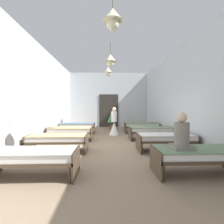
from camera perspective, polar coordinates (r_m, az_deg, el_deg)
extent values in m
cube|color=#8C755B|center=(6.59, -0.16, -11.73)|extent=(6.31, 12.11, 0.10)
cube|color=silver|center=(12.26, -1.16, 4.22)|extent=(6.11, 0.20, 3.99)
cube|color=silver|center=(6.97, -25.36, 5.77)|extent=(0.20, 11.51, 3.99)
cube|color=silver|center=(7.16, 24.30, 5.67)|extent=(0.20, 11.51, 3.99)
cube|color=#2D2823|center=(12.14, -1.14, 0.49)|extent=(1.40, 0.06, 2.40)
cylinder|color=brown|center=(4.39, 0.26, 34.16)|extent=(0.02, 0.02, 0.28)
cone|color=beige|center=(4.24, 0.26, 30.82)|extent=(0.44, 0.44, 0.28)
sphere|color=beige|center=(4.14, 0.25, 28.16)|extent=(0.28, 0.28, 0.28)
cylinder|color=brown|center=(6.78, -0.57, 21.36)|extent=(0.02, 0.02, 0.45)
cone|color=beige|center=(6.67, -0.57, 18.32)|extent=(0.44, 0.44, 0.28)
sphere|color=beige|center=(6.61, -0.56, 16.49)|extent=(0.28, 0.28, 0.28)
cylinder|color=brown|center=(9.38, -1.41, 16.31)|extent=(0.02, 0.02, 0.31)
cone|color=beige|center=(9.30, -1.41, 14.48)|extent=(0.44, 0.44, 0.28)
sphere|color=beige|center=(9.26, -1.41, 13.15)|extent=(0.28, 0.28, 0.28)
cylinder|color=#473828|center=(4.80, -33.95, -14.58)|extent=(0.03, 0.03, 0.34)
cylinder|color=#473828|center=(3.53, -14.48, -20.41)|extent=(0.03, 0.03, 0.34)
cylinder|color=#473828|center=(4.19, -12.30, -16.72)|extent=(0.03, 0.03, 0.34)
cube|color=#473828|center=(4.04, -25.91, -14.53)|extent=(1.90, 0.84, 0.07)
cube|color=#473828|center=(3.80, -12.37, -16.81)|extent=(0.04, 0.84, 0.57)
cube|color=white|center=(4.01, -25.94, -13.09)|extent=(1.82, 0.78, 0.14)
cube|color=#9E9E93|center=(3.99, -25.96, -11.95)|extent=(1.86, 0.82, 0.02)
cylinder|color=#473828|center=(3.65, 17.62, -19.66)|extent=(0.03, 0.03, 0.34)
cylinder|color=#473828|center=(4.29, 14.22, -16.28)|extent=(0.03, 0.03, 0.34)
cylinder|color=#473828|center=(5.05, 34.12, -13.76)|extent=(0.03, 0.03, 0.34)
cube|color=#473828|center=(4.24, 27.38, -13.76)|extent=(1.90, 0.84, 0.07)
cube|color=#473828|center=(3.91, 14.91, -16.31)|extent=(0.04, 0.84, 0.57)
cube|color=white|center=(4.21, 27.40, -12.38)|extent=(1.82, 0.78, 0.14)
cube|color=slate|center=(4.20, 27.42, -11.29)|extent=(1.86, 0.82, 0.02)
cylinder|color=#473828|center=(5.80, -27.69, -11.62)|extent=(0.03, 0.03, 0.34)
cylinder|color=#473828|center=(6.44, -24.89, -10.23)|extent=(0.03, 0.03, 0.34)
cylinder|color=#473828|center=(5.31, -10.01, -12.69)|extent=(0.03, 0.03, 0.34)
cylinder|color=#473828|center=(6.00, -9.07, -10.96)|extent=(0.03, 0.03, 0.34)
cube|color=#473828|center=(5.78, -18.23, -9.45)|extent=(1.90, 0.84, 0.07)
cube|color=#473828|center=(6.12, -26.75, -9.78)|extent=(0.04, 0.84, 0.57)
cube|color=#473828|center=(5.62, -8.90, -10.63)|extent=(0.04, 0.84, 0.57)
cube|color=white|center=(5.76, -18.24, -8.43)|extent=(1.82, 0.78, 0.14)
cube|color=tan|center=(5.75, -18.25, -7.62)|extent=(1.86, 0.82, 0.02)
cylinder|color=#473828|center=(5.39, 10.58, -12.47)|extent=(0.03, 0.03, 0.34)
cylinder|color=#473828|center=(6.07, 9.04, -10.81)|extent=(0.03, 0.03, 0.34)
cylinder|color=#473828|center=(6.01, 27.31, -11.14)|extent=(0.03, 0.03, 0.34)
cylinder|color=#473828|center=(6.63, 24.19, -9.87)|extent=(0.03, 0.03, 0.34)
cube|color=#473828|center=(5.92, 18.14, -9.18)|extent=(1.90, 0.84, 0.07)
cube|color=#473828|center=(5.69, 9.17, -10.47)|extent=(0.04, 0.84, 0.57)
cube|color=#473828|center=(6.32, 26.17, -9.39)|extent=(0.04, 0.84, 0.57)
cube|color=white|center=(5.90, 18.15, -8.18)|extent=(1.82, 0.78, 0.14)
cube|color=beige|center=(5.89, 18.16, -7.39)|extent=(1.86, 0.82, 0.02)
cylinder|color=#473828|center=(7.52, -21.39, -8.44)|extent=(0.03, 0.03, 0.34)
cylinder|color=#473828|center=(8.19, -19.72, -7.57)|extent=(0.03, 0.03, 0.34)
cylinder|color=#473828|center=(7.15, -7.93, -8.86)|extent=(0.03, 0.03, 0.34)
cylinder|color=#473828|center=(7.85, -7.40, -7.88)|extent=(0.03, 0.03, 0.34)
cube|color=#473828|center=(7.60, -14.25, -6.69)|extent=(1.90, 0.84, 0.07)
cube|color=#473828|center=(7.86, -20.95, -7.12)|extent=(0.04, 0.84, 0.57)
cube|color=#473828|center=(7.47, -7.19, -7.47)|extent=(0.04, 0.84, 0.57)
cube|color=white|center=(7.58, -14.26, -5.91)|extent=(1.82, 0.78, 0.14)
cube|color=tan|center=(7.57, -14.26, -5.29)|extent=(1.86, 0.82, 0.02)
cylinder|color=#473828|center=(7.21, 7.19, -8.77)|extent=(0.03, 0.03, 0.34)
cylinder|color=#473828|center=(7.91, 6.33, -7.81)|extent=(0.03, 0.03, 0.34)
cylinder|color=#473828|center=(7.68, 20.23, -8.20)|extent=(0.03, 0.03, 0.34)
cylinder|color=#473828|center=(8.34, 18.33, -7.38)|extent=(0.03, 0.03, 0.34)
cube|color=#473828|center=(7.71, 13.19, -6.56)|extent=(1.90, 0.84, 0.07)
cube|color=#473828|center=(7.53, 6.28, -7.40)|extent=(0.04, 0.84, 0.57)
cube|color=#473828|center=(8.01, 19.65, -6.93)|extent=(0.04, 0.84, 0.57)
cube|color=white|center=(7.69, 13.19, -5.79)|extent=(1.82, 0.78, 0.14)
cube|color=slate|center=(7.68, 13.20, -5.18)|extent=(1.86, 0.82, 0.02)
cylinder|color=#473828|center=(9.31, -17.53, -6.41)|extent=(0.03, 0.03, 0.34)
cylinder|color=#473828|center=(10.00, -16.43, -5.82)|extent=(0.03, 0.03, 0.34)
cylinder|color=#473828|center=(9.01, -6.72, -6.61)|extent=(0.03, 0.03, 0.34)
cylinder|color=#473828|center=(9.72, -6.39, -5.98)|extent=(0.03, 0.03, 0.34)
cube|color=#473828|center=(9.45, -11.84, -4.99)|extent=(1.90, 0.84, 0.07)
cube|color=#473828|center=(9.66, -17.31, -5.41)|extent=(0.04, 0.84, 0.57)
cube|color=#473828|center=(9.35, -6.18, -5.57)|extent=(0.04, 0.84, 0.57)
cube|color=silver|center=(9.43, -11.85, -4.35)|extent=(1.82, 0.78, 0.14)
cube|color=slate|center=(9.43, -11.85, -3.86)|extent=(1.86, 0.82, 0.02)
cylinder|color=#473828|center=(9.06, 5.21, -6.56)|extent=(0.03, 0.03, 0.34)
cylinder|color=#473828|center=(9.77, 4.66, -5.94)|extent=(0.03, 0.03, 0.34)
cylinder|color=#473828|center=(9.44, 15.80, -6.27)|extent=(0.03, 0.03, 0.34)
cylinder|color=#473828|center=(10.12, 14.53, -5.71)|extent=(0.03, 0.03, 0.34)
cube|color=#473828|center=(9.53, 10.14, -4.91)|extent=(1.90, 0.84, 0.07)
cube|color=#473828|center=(9.39, 4.56, -5.53)|extent=(0.04, 0.84, 0.57)
cube|color=#473828|center=(9.79, 15.49, -5.29)|extent=(0.04, 0.84, 0.57)
cube|color=silver|center=(9.52, 10.14, -4.28)|extent=(1.82, 0.78, 0.14)
cube|color=slate|center=(9.51, 10.15, -3.79)|extent=(1.86, 0.82, 0.02)
cone|color=white|center=(8.72, 0.74, -5.69)|extent=(0.52, 0.52, 0.70)
cylinder|color=white|center=(8.66, 0.74, -1.58)|extent=(0.30, 0.30, 0.55)
sphere|color=beige|center=(8.64, 0.75, 0.96)|extent=(0.22, 0.22, 0.22)
cone|color=white|center=(8.64, 0.75, 1.47)|extent=(0.18, 0.18, 0.10)
cylinder|color=slate|center=(3.98, 23.06, -7.52)|extent=(0.32, 0.32, 0.58)
cube|color=slate|center=(4.03, 23.01, -11.03)|extent=(0.44, 0.44, 0.08)
sphere|color=beige|center=(3.93, 23.14, -1.76)|extent=(0.22, 0.22, 0.22)
cylinder|color=brown|center=(10.47, -0.01, -5.47)|extent=(0.36, 0.36, 0.31)
cylinder|color=brown|center=(10.44, -0.01, -4.08)|extent=(0.06, 0.06, 0.20)
cone|color=#3D7A42|center=(10.40, -0.01, -1.59)|extent=(0.56, 0.56, 0.71)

